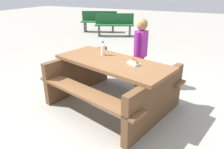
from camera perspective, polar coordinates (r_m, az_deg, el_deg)
ground_plane at (r=3.46m, az=0.00°, el=-8.06°), size 30.00×30.00×0.00m
picnic_table at (r=3.25m, az=0.00°, el=-1.31°), size 2.09×1.80×0.75m
soda_bottle at (r=3.39m, az=-2.49°, el=7.07°), size 0.07×0.07×0.23m
hotdog_tray at (r=2.99m, az=6.01°, el=3.29°), size 0.21×0.19×0.08m
child_in_coat at (r=3.90m, az=7.94°, el=8.23°), size 0.22×0.31×1.27m
park_bench_near at (r=8.36m, az=0.67°, el=13.60°), size 1.53×0.99×0.85m
park_bench_mid at (r=9.21m, az=-3.54°, el=14.39°), size 1.54×0.91×0.85m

